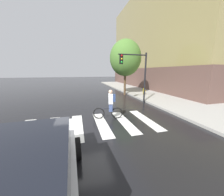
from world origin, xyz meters
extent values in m
plane|color=black|center=(0.00, 0.00, 0.00)|extent=(120.00, 120.00, 0.00)
cube|color=#9E9B93|center=(8.75, 0.00, 0.07)|extent=(6.50, 50.00, 0.15)
cube|color=silver|center=(-2.91, 0.00, 0.01)|extent=(0.55, 3.22, 0.01)
cube|color=silver|center=(-1.66, 0.00, 0.01)|extent=(0.55, 3.22, 0.01)
cube|color=silver|center=(-0.40, 0.00, 0.01)|extent=(0.55, 3.22, 0.01)
cube|color=silver|center=(0.85, 0.00, 0.01)|extent=(0.55, 3.22, 0.01)
cube|color=silver|center=(2.10, 0.00, 0.01)|extent=(0.55, 3.22, 0.01)
cube|color=silver|center=(3.36, 0.00, 0.01)|extent=(0.55, 3.22, 0.01)
cube|color=silver|center=(-1.31, -3.98, 0.69)|extent=(2.04, 4.67, 0.70)
cube|color=black|center=(-1.30, -4.13, 1.31)|extent=(1.74, 2.27, 0.55)
cylinder|color=black|center=(-2.33, -2.55, 0.34)|extent=(0.27, 0.69, 0.68)
cylinder|color=black|center=(-0.41, -2.47, 0.34)|extent=(0.27, 0.69, 0.68)
torus|color=black|center=(1.85, 0.55, 0.33)|extent=(0.66, 0.20, 0.66)
torus|color=black|center=(0.83, 0.78, 0.33)|extent=(0.66, 0.20, 0.66)
cylinder|color=black|center=(1.34, 0.66, 0.61)|extent=(0.88, 0.24, 0.05)
cylinder|color=black|center=(1.50, 0.63, 0.68)|extent=(0.04, 0.04, 0.45)
cube|color=#384772|center=(1.50, 0.63, 0.73)|extent=(0.26, 0.32, 0.56)
cube|color=silver|center=(1.50, 0.63, 1.18)|extent=(0.31, 0.40, 0.56)
sphere|color=tan|center=(1.50, 0.63, 1.58)|extent=(0.22, 0.22, 0.22)
cube|color=navy|center=(1.67, 0.59, 1.23)|extent=(0.22, 0.31, 0.40)
cylinder|color=black|center=(5.32, 3.66, 2.10)|extent=(0.14, 0.14, 4.20)
cylinder|color=black|center=(4.12, 3.66, 4.00)|extent=(2.40, 0.10, 0.10)
cube|color=black|center=(3.16, 3.66, 3.65)|extent=(0.24, 0.20, 0.76)
sphere|color=red|center=(3.16, 3.55, 3.89)|extent=(0.14, 0.14, 0.14)
sphere|color=gold|center=(3.16, 3.55, 3.65)|extent=(0.14, 0.14, 0.14)
sphere|color=green|center=(3.16, 3.55, 3.41)|extent=(0.14, 0.14, 0.14)
cylinder|color=gold|center=(6.98, 6.65, 0.47)|extent=(0.22, 0.22, 0.65)
sphere|color=gold|center=(6.98, 6.65, 0.84)|extent=(0.18, 0.18, 0.18)
cylinder|color=gold|center=(7.14, 6.65, 0.51)|extent=(0.12, 0.09, 0.09)
cylinder|color=#4C3823|center=(5.04, 7.66, 1.39)|extent=(0.24, 0.24, 2.77)
ellipsoid|color=#47722D|center=(5.04, 7.66, 4.15)|extent=(3.45, 3.45, 3.97)
cube|color=brown|center=(17.58, 13.71, 1.60)|extent=(16.31, 25.05, 3.20)
cube|color=olive|center=(17.58, 13.71, 9.20)|extent=(15.98, 24.55, 12.00)
camera|label=1|loc=(-0.29, -6.19, 2.69)|focal=20.52mm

